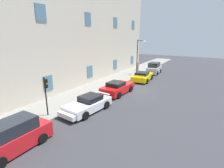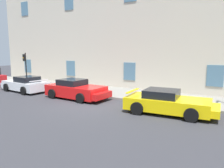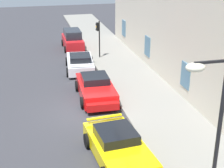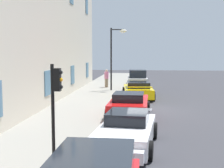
% 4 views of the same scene
% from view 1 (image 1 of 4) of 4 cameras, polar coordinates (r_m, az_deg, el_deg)
% --- Properties ---
extents(ground_plane, '(80.00, 80.00, 0.00)m').
position_cam_1_polar(ground_plane, '(20.04, 6.83, -2.19)').
color(ground_plane, '#333338').
extents(sidewalk, '(60.00, 3.97, 0.14)m').
position_cam_1_polar(sidewalk, '(21.93, -3.13, -0.33)').
color(sidewalk, gray).
rests_on(sidewalk, ground).
extents(building_facade, '(33.35, 5.27, 13.99)m').
position_cam_1_polar(building_facade, '(23.83, -12.60, 17.48)').
color(building_facade, beige).
rests_on(building_facade, ground).
extents(sportscar_red_lead, '(4.69, 2.40, 1.27)m').
position_cam_1_polar(sportscar_red_lead, '(14.54, -8.30, -6.85)').
color(sportscar_red_lead, white).
rests_on(sportscar_red_lead, ground).
extents(sportscar_yellow_flank, '(4.66, 2.29, 1.33)m').
position_cam_1_polar(sportscar_yellow_flank, '(19.01, 2.02, -1.19)').
color(sportscar_yellow_flank, red).
rests_on(sportscar_yellow_flank, ground).
extents(sportscar_white_middle, '(4.85, 2.53, 1.25)m').
position_cam_1_polar(sportscar_white_middle, '(24.79, 10.14, 2.52)').
color(sportscar_white_middle, yellow).
rests_on(sportscar_white_middle, ground).
extents(hatchback_parked, '(3.81, 2.08, 1.82)m').
position_cam_1_polar(hatchback_parked, '(29.89, 13.69, 5.03)').
color(hatchback_parked, '#B2B7BC').
rests_on(hatchback_parked, ground).
extents(hatchback_distant, '(3.97, 1.80, 1.73)m').
position_cam_1_polar(hatchback_distant, '(11.18, -29.76, -14.89)').
color(hatchback_distant, red).
rests_on(hatchback_distant, ground).
extents(traffic_light, '(0.22, 0.36, 3.01)m').
position_cam_1_polar(traffic_light, '(13.77, -20.96, -1.80)').
color(traffic_light, black).
rests_on(traffic_light, sidewalk).
extents(street_lamp, '(0.44, 1.42, 5.37)m').
position_cam_1_polar(street_lamp, '(28.11, 9.21, 10.90)').
color(street_lamp, black).
rests_on(street_lamp, sidewalk).
extents(pedestrian_admiring, '(0.54, 0.54, 1.67)m').
position_cam_1_polar(pedestrian_admiring, '(30.80, 8.52, 5.90)').
color(pedestrian_admiring, '#8C7259').
rests_on(pedestrian_admiring, sidewalk).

